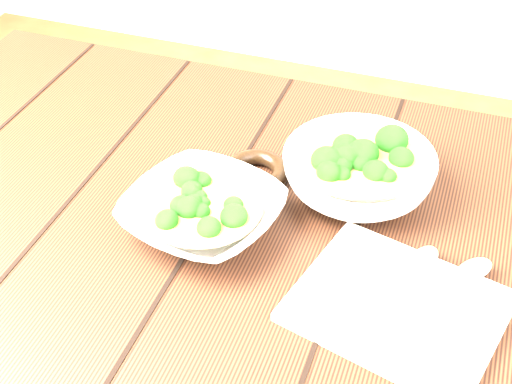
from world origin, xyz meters
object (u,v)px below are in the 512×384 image
Objects in this scene: soup_bowl_front at (203,213)px; soup_bowl_back at (358,172)px; table at (223,283)px; napkin at (398,307)px; trivet at (256,172)px.

soup_bowl_back is at bearing 38.50° from soup_bowl_front.
soup_bowl_back is (0.16, 0.13, 0.16)m from table.
soup_bowl_back is (0.18, 0.14, 0.01)m from soup_bowl_front.
soup_bowl_front is 1.00× the size of soup_bowl_back.
napkin is (0.10, -0.20, -0.03)m from soup_bowl_back.
soup_bowl_front is 2.49× the size of trivet.
soup_bowl_back reaches higher than trivet.
soup_bowl_front is at bearing -136.27° from table.
table is 0.26m from soup_bowl_back.
trivet is (-0.15, -0.02, -0.03)m from soup_bowl_back.
trivet reaches higher than table.
soup_bowl_front reaches higher than napkin.
soup_bowl_back is 2.49× the size of trivet.
trivet reaches higher than napkin.
table is 4.93× the size of soup_bowl_back.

